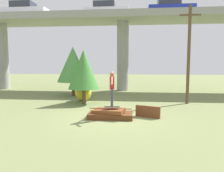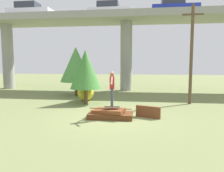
{
  "view_description": "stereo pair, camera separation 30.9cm",
  "coord_description": "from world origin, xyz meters",
  "px_view_note": "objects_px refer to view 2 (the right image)",
  "views": [
    {
      "loc": [
        1.12,
        -10.22,
        2.64
      ],
      "look_at": [
        0.08,
        -0.08,
        1.55
      ],
      "focal_mm": 35.0,
      "sensor_mm": 36.0,
      "label": 1
    },
    {
      "loc": [
        1.43,
        -10.18,
        2.64
      ],
      "look_at": [
        0.08,
        -0.08,
        1.55
      ],
      "focal_mm": 35.0,
      "sensor_mm": 36.0,
      "label": 2
    }
  ],
  "objects_px": {
    "car_on_overpass_far_right": "(110,11)",
    "car_on_overpass_mid": "(174,7)",
    "tree_behind_left": "(86,69)",
    "bush_yellow_flowering": "(86,93)",
    "tree_behind_right": "(76,64)",
    "car_on_overpass_right": "(30,12)",
    "utility_pole": "(191,53)",
    "skateboard": "(112,107)",
    "skater": "(112,86)"
  },
  "relations": [
    {
      "from": "car_on_overpass_far_right",
      "to": "car_on_overpass_right",
      "type": "bearing_deg",
      "value": -178.39
    },
    {
      "from": "skateboard",
      "to": "skater",
      "type": "relative_size",
      "value": 0.45
    },
    {
      "from": "car_on_overpass_far_right",
      "to": "car_on_overpass_mid",
      "type": "bearing_deg",
      "value": -3.68
    },
    {
      "from": "skater",
      "to": "utility_pole",
      "type": "relative_size",
      "value": 0.27
    },
    {
      "from": "car_on_overpass_right",
      "to": "tree_behind_right",
      "type": "xyz_separation_m",
      "value": [
        5.89,
        -4.04,
        -5.19
      ]
    },
    {
      "from": "skateboard",
      "to": "car_on_overpass_far_right",
      "type": "distance_m",
      "value": 13.34
    },
    {
      "from": "car_on_overpass_mid",
      "to": "tree_behind_left",
      "type": "distance_m",
      "value": 11.12
    },
    {
      "from": "skater",
      "to": "tree_behind_left",
      "type": "distance_m",
      "value": 4.21
    },
    {
      "from": "skateboard",
      "to": "tree_behind_left",
      "type": "relative_size",
      "value": 0.22
    },
    {
      "from": "skateboard",
      "to": "car_on_overpass_mid",
      "type": "height_order",
      "value": "car_on_overpass_mid"
    },
    {
      "from": "skateboard",
      "to": "car_on_overpass_right",
      "type": "distance_m",
      "value": 16.31
    },
    {
      "from": "bush_yellow_flowering",
      "to": "skateboard",
      "type": "bearing_deg",
      "value": -61.66
    },
    {
      "from": "car_on_overpass_far_right",
      "to": "tree_behind_left",
      "type": "relative_size",
      "value": 1.19
    },
    {
      "from": "skater",
      "to": "tree_behind_right",
      "type": "height_order",
      "value": "tree_behind_right"
    },
    {
      "from": "car_on_overpass_far_right",
      "to": "tree_behind_left",
      "type": "bearing_deg",
      "value": -93.53
    },
    {
      "from": "tree_behind_right",
      "to": "car_on_overpass_mid",
      "type": "bearing_deg",
      "value": 25.72
    },
    {
      "from": "car_on_overpass_right",
      "to": "bush_yellow_flowering",
      "type": "distance_m",
      "value": 12.02
    },
    {
      "from": "bush_yellow_flowering",
      "to": "car_on_overpass_far_right",
      "type": "bearing_deg",
      "value": 83.49
    },
    {
      "from": "utility_pole",
      "to": "tree_behind_right",
      "type": "bearing_deg",
      "value": 162.68
    },
    {
      "from": "tree_behind_left",
      "to": "bush_yellow_flowering",
      "type": "distance_m",
      "value": 1.98
    },
    {
      "from": "car_on_overpass_far_right",
      "to": "utility_pole",
      "type": "bearing_deg",
      "value": -47.95
    },
    {
      "from": "car_on_overpass_far_right",
      "to": "tree_behind_right",
      "type": "height_order",
      "value": "car_on_overpass_far_right"
    },
    {
      "from": "utility_pole",
      "to": "tree_behind_right",
      "type": "height_order",
      "value": "utility_pole"
    },
    {
      "from": "car_on_overpass_right",
      "to": "tree_behind_left",
      "type": "height_order",
      "value": "car_on_overpass_right"
    },
    {
      "from": "tree_behind_left",
      "to": "bush_yellow_flowering",
      "type": "xyz_separation_m",
      "value": [
        -0.28,
        1.04,
        -1.66
      ]
    },
    {
      "from": "car_on_overpass_mid",
      "to": "tree_behind_right",
      "type": "relative_size",
      "value": 1.05
    },
    {
      "from": "car_on_overpass_mid",
      "to": "tree_behind_right",
      "type": "xyz_separation_m",
      "value": [
        -8.07,
        -3.89,
        -5.16
      ]
    },
    {
      "from": "car_on_overpass_right",
      "to": "bush_yellow_flowering",
      "type": "relative_size",
      "value": 3.91
    },
    {
      "from": "skater",
      "to": "tree_behind_left",
      "type": "xyz_separation_m",
      "value": [
        -2.18,
        3.53,
        0.68
      ]
    },
    {
      "from": "skater",
      "to": "tree_behind_left",
      "type": "relative_size",
      "value": 0.48
    },
    {
      "from": "skateboard",
      "to": "tree_behind_right",
      "type": "distance_m",
      "value": 8.16
    },
    {
      "from": "car_on_overpass_far_right",
      "to": "utility_pole",
      "type": "relative_size",
      "value": 0.66
    },
    {
      "from": "utility_pole",
      "to": "bush_yellow_flowering",
      "type": "relative_size",
      "value": 5.58
    },
    {
      "from": "car_on_overpass_right",
      "to": "tree_behind_right",
      "type": "bearing_deg",
      "value": -34.48
    },
    {
      "from": "tree_behind_left",
      "to": "bush_yellow_flowering",
      "type": "height_order",
      "value": "tree_behind_left"
    },
    {
      "from": "utility_pole",
      "to": "car_on_overpass_mid",
      "type": "bearing_deg",
      "value": 92.29
    },
    {
      "from": "tree_behind_right",
      "to": "tree_behind_left",
      "type": "bearing_deg",
      "value": -63.88
    },
    {
      "from": "utility_pole",
      "to": "car_on_overpass_far_right",
      "type": "bearing_deg",
      "value": 132.05
    },
    {
      "from": "car_on_overpass_far_right",
      "to": "bush_yellow_flowering",
      "type": "height_order",
      "value": "car_on_overpass_far_right"
    },
    {
      "from": "tree_behind_right",
      "to": "car_on_overpass_right",
      "type": "bearing_deg",
      "value": 145.52
    },
    {
      "from": "car_on_overpass_far_right",
      "to": "tree_behind_right",
      "type": "distance_m",
      "value": 6.99
    },
    {
      "from": "car_on_overpass_mid",
      "to": "utility_pole",
      "type": "bearing_deg",
      "value": -87.71
    },
    {
      "from": "bush_yellow_flowering",
      "to": "tree_behind_right",
      "type": "bearing_deg",
      "value": 120.43
    },
    {
      "from": "car_on_overpass_right",
      "to": "bush_yellow_flowering",
      "type": "height_order",
      "value": "car_on_overpass_right"
    },
    {
      "from": "car_on_overpass_right",
      "to": "bush_yellow_flowering",
      "type": "bearing_deg",
      "value": -41.33
    },
    {
      "from": "car_on_overpass_far_right",
      "to": "tree_behind_left",
      "type": "xyz_separation_m",
      "value": [
        -0.47,
        -7.66,
        -5.4
      ]
    },
    {
      "from": "utility_pole",
      "to": "bush_yellow_flowering",
      "type": "xyz_separation_m",
      "value": [
        -6.95,
        0.25,
        -2.69
      ]
    },
    {
      "from": "tree_behind_left",
      "to": "tree_behind_right",
      "type": "bearing_deg",
      "value": 116.12
    },
    {
      "from": "tree_behind_right",
      "to": "bush_yellow_flowering",
      "type": "bearing_deg",
      "value": -59.57
    },
    {
      "from": "utility_pole",
      "to": "tree_behind_right",
      "type": "relative_size",
      "value": 1.6
    }
  ]
}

